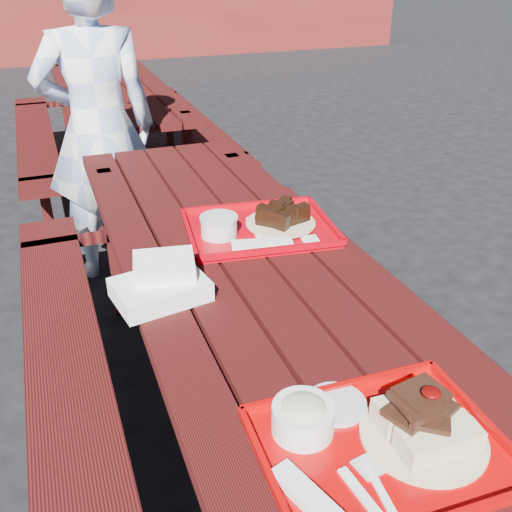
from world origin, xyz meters
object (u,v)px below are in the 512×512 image
Objects in this scene: far_tray at (257,226)px; person at (99,129)px; picnic_table_far at (114,111)px; picnic_table_near at (240,304)px; near_tray at (376,432)px.

person reaches higher than far_tray.
picnic_table_far is 1.42m from person.
picnic_table_near is 1.00× the size of picnic_table_far.
person reaches higher than picnic_table_near.
picnic_table_near is 0.88m from near_tray.
far_tray is 0.33× the size of person.
picnic_table_far is (0.00, 2.80, 0.00)m from picnic_table_near.
picnic_table_near is 4.43× the size of far_tray.
far_tray reaches higher than picnic_table_near.
picnic_table_near is 1.48× the size of person.
person reaches higher than near_tray.
picnic_table_near is at bearing 88.93° from near_tray.
picnic_table_near is at bearing -90.00° from picnic_table_far.
picnic_table_near is 0.27m from far_tray.
picnic_table_far is 3.66m from near_tray.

